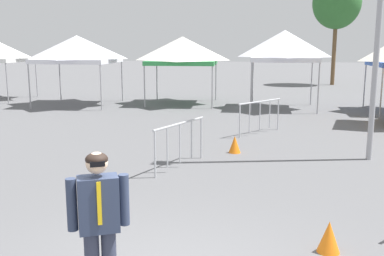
{
  "coord_description": "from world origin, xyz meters",
  "views": [
    {
      "loc": [
        1.29,
        -4.65,
        2.87
      ],
      "look_at": [
        -0.25,
        3.55,
        1.3
      ],
      "focal_mm": 41.74,
      "sensor_mm": 36.0,
      "label": 1
    }
  ],
  "objects": [
    {
      "name": "canopy_tent_behind_center",
      "position": [
        -7.95,
        15.27,
        2.63
      ],
      "size": [
        3.67,
        3.67,
        3.27
      ],
      "color": "#9E9EA3",
      "rests_on": "ground"
    },
    {
      "name": "crowd_barrier_mid_lot",
      "position": [
        -0.88,
        5.34,
        0.75
      ],
      "size": [
        0.79,
        1.98,
        1.08
      ],
      "color": "#B7BABF",
      "rests_on": "ground"
    },
    {
      "name": "traffic_cone_lot_center",
      "position": [
        2.09,
        1.44,
        0.23
      ],
      "size": [
        0.32,
        0.32,
        0.45
      ],
      "primitive_type": "cone",
      "color": "orange",
      "rests_on": "ground"
    },
    {
      "name": "canopy_tent_far_right",
      "position": [
        -3.17,
        16.57,
        2.56
      ],
      "size": [
        3.5,
        3.5,
        3.22
      ],
      "color": "#9E9EA3",
      "rests_on": "ground"
    },
    {
      "name": "person_foreground",
      "position": [
        -0.5,
        -0.45,
        1.03
      ],
      "size": [
        0.59,
        0.4,
        1.78
      ],
      "color": "#33384C",
      "rests_on": "ground"
    },
    {
      "name": "tree_behind_tents_left",
      "position": [
        5.26,
        28.58,
        5.68
      ],
      "size": [
        3.3,
        3.3,
        7.52
      ],
      "color": "brown",
      "rests_on": "ground"
    },
    {
      "name": "crowd_barrier_near_person",
      "position": [
        0.82,
        9.77,
        0.75
      ],
      "size": [
        1.27,
        1.73,
        1.08
      ],
      "color": "#B7BABF",
      "rests_on": "ground"
    },
    {
      "name": "traffic_cone_near_barrier",
      "position": [
        0.26,
        7.01,
        0.23
      ],
      "size": [
        0.32,
        0.32,
        0.46
      ],
      "primitive_type": "cone",
      "color": "orange",
      "rests_on": "ground"
    },
    {
      "name": "canopy_tent_right_of_center",
      "position": [
        1.61,
        15.83,
        2.79
      ],
      "size": [
        3.0,
        3.0,
        3.48
      ],
      "color": "#9E9EA3",
      "rests_on": "ground"
    }
  ]
}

